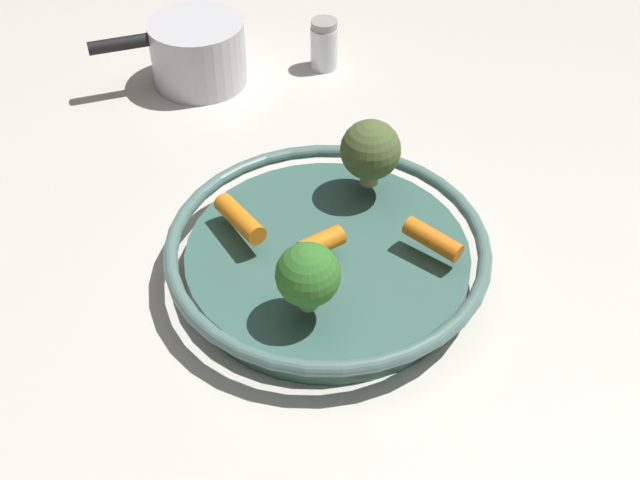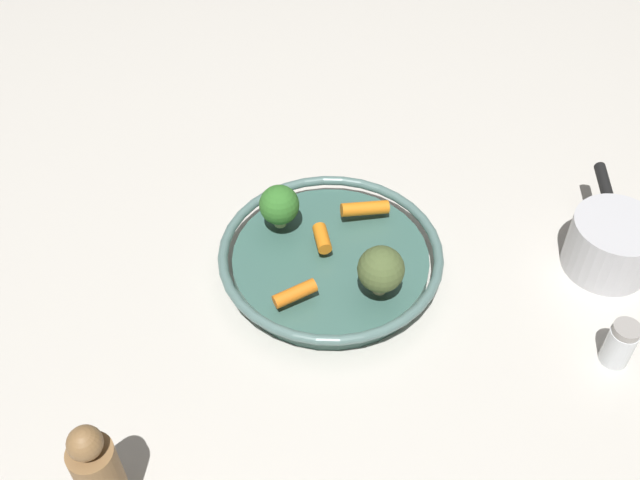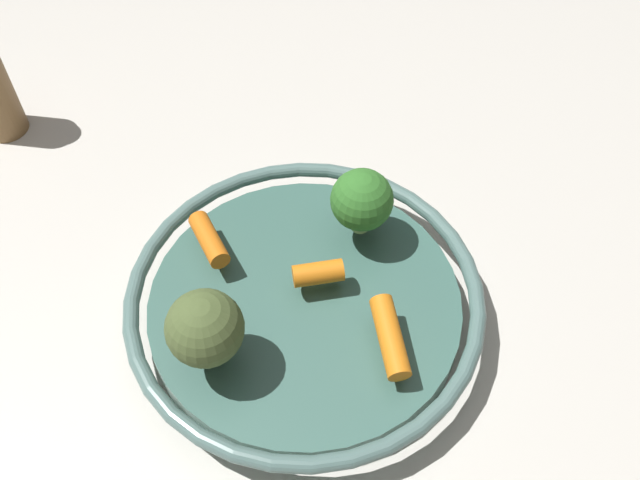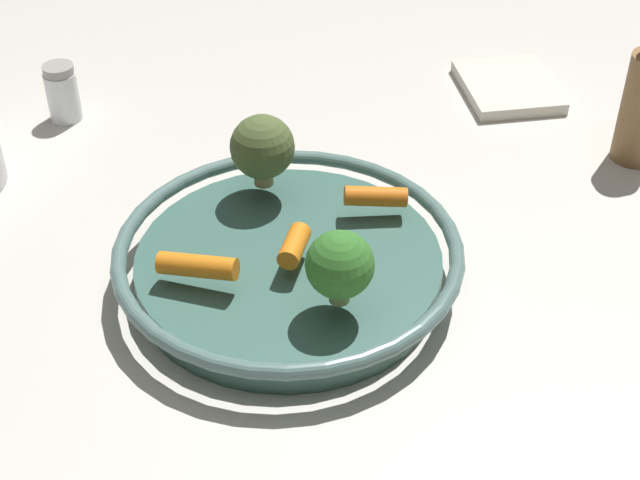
% 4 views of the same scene
% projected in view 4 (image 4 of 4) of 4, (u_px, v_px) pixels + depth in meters
% --- Properties ---
extents(ground_plane, '(2.20, 2.20, 0.00)m').
position_uv_depth(ground_plane, '(289.00, 283.00, 0.83)').
color(ground_plane, beige).
extents(serving_bowl, '(0.30, 0.30, 0.04)m').
position_uv_depth(serving_bowl, '(289.00, 262.00, 0.81)').
color(serving_bowl, '#3D665B').
rests_on(serving_bowl, ground_plane).
extents(baby_carrot_near_rim, '(0.07, 0.04, 0.02)m').
position_uv_depth(baby_carrot_near_rim, '(197.00, 266.00, 0.76)').
color(baby_carrot_near_rim, orange).
rests_on(baby_carrot_near_rim, serving_bowl).
extents(baby_carrot_right, '(0.06, 0.02, 0.02)m').
position_uv_depth(baby_carrot_right, '(376.00, 196.00, 0.84)').
color(baby_carrot_right, orange).
rests_on(baby_carrot_right, serving_bowl).
extents(baby_carrot_left, '(0.03, 0.05, 0.02)m').
position_uv_depth(baby_carrot_left, '(294.00, 246.00, 0.78)').
color(baby_carrot_left, orange).
rests_on(baby_carrot_left, serving_bowl).
extents(broccoli_floret_small, '(0.05, 0.05, 0.06)m').
position_uv_depth(broccoli_floret_small, '(340.00, 265.00, 0.72)').
color(broccoli_floret_small, '#98A866').
rests_on(broccoli_floret_small, serving_bowl).
extents(broccoli_floret_mid, '(0.06, 0.06, 0.07)m').
position_uv_depth(broccoli_floret_mid, '(262.00, 148.00, 0.85)').
color(broccoli_floret_mid, tan).
rests_on(broccoli_floret_mid, serving_bowl).
extents(salt_shaker, '(0.03, 0.03, 0.06)m').
position_uv_depth(salt_shaker, '(62.00, 93.00, 1.03)').
color(salt_shaker, silver).
rests_on(salt_shaker, ground_plane).
extents(dish_towel, '(0.12, 0.13, 0.01)m').
position_uv_depth(dish_towel, '(508.00, 87.00, 1.09)').
color(dish_towel, silver).
rests_on(dish_towel, ground_plane).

